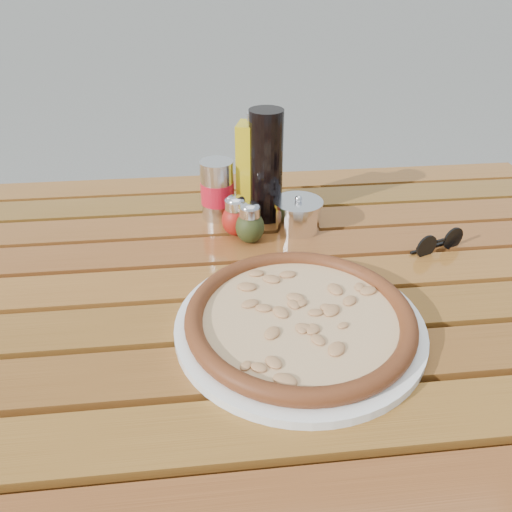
{
  "coord_description": "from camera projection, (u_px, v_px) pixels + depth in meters",
  "views": [
    {
      "loc": [
        -0.08,
        -0.69,
        1.22
      ],
      "look_at": [
        0.0,
        0.02,
        0.78
      ],
      "focal_mm": 35.0,
      "sensor_mm": 36.0,
      "label": 1
    }
  ],
  "objects": [
    {
      "name": "table",
      "position": [
        257.0,
        313.0,
        0.88
      ],
      "size": [
        1.4,
        0.9,
        0.75
      ],
      "color": "#3A210D",
      "rests_on": "ground"
    },
    {
      "name": "plate",
      "position": [
        299.0,
        325.0,
        0.72
      ],
      "size": [
        0.46,
        0.46,
        0.01
      ],
      "primitive_type": "cylinder",
      "rotation": [
        0.0,
        0.0,
        -0.36
      ],
      "color": "white",
      "rests_on": "table"
    },
    {
      "name": "oregano_shaker",
      "position": [
        250.0,
        223.0,
        0.92
      ],
      "size": [
        0.06,
        0.06,
        0.08
      ],
      "rotation": [
        0.0,
        0.0,
        0.15
      ],
      "color": "#353D18",
      "rests_on": "table"
    },
    {
      "name": "parmesan_tin",
      "position": [
        298.0,
        214.0,
        0.97
      ],
      "size": [
        0.11,
        0.11,
        0.07
      ],
      "rotation": [
        0.0,
        0.0,
        -0.18
      ],
      "color": "white",
      "rests_on": "table"
    },
    {
      "name": "sunglasses",
      "position": [
        439.0,
        243.0,
        0.9
      ],
      "size": [
        0.11,
        0.06,
        0.04
      ],
      "rotation": [
        0.0,
        0.0,
        0.36
      ],
      "color": "black",
      "rests_on": "table"
    },
    {
      "name": "pizza",
      "position": [
        300.0,
        317.0,
        0.71
      ],
      "size": [
        0.46,
        0.46,
        0.03
      ],
      "rotation": [
        0.0,
        0.0,
        -0.6
      ],
      "color": "beige",
      "rests_on": "plate"
    },
    {
      "name": "soda_can",
      "position": [
        217.0,
        190.0,
        1.0
      ],
      "size": [
        0.09,
        0.09,
        0.12
      ],
      "rotation": [
        0.0,
        0.0,
        0.39
      ],
      "color": "silver",
      "rests_on": "table"
    },
    {
      "name": "pepper_shaker",
      "position": [
        236.0,
        216.0,
        0.95
      ],
      "size": [
        0.07,
        0.07,
        0.08
      ],
      "rotation": [
        0.0,
        0.0,
        -0.24
      ],
      "color": "#B01E14",
      "rests_on": "table"
    },
    {
      "name": "dark_bottle",
      "position": [
        266.0,
        166.0,
        0.97
      ],
      "size": [
        0.08,
        0.08,
        0.22
      ],
      "primitive_type": "cylinder",
      "rotation": [
        0.0,
        0.0,
        -0.23
      ],
      "color": "black",
      "rests_on": "table"
    },
    {
      "name": "olive_oil_cruet",
      "position": [
        252.0,
        170.0,
        0.99
      ],
      "size": [
        0.07,
        0.07,
        0.21
      ],
      "rotation": [
        0.0,
        0.0,
        -0.29
      ],
      "color": "gold",
      "rests_on": "table"
    }
  ]
}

